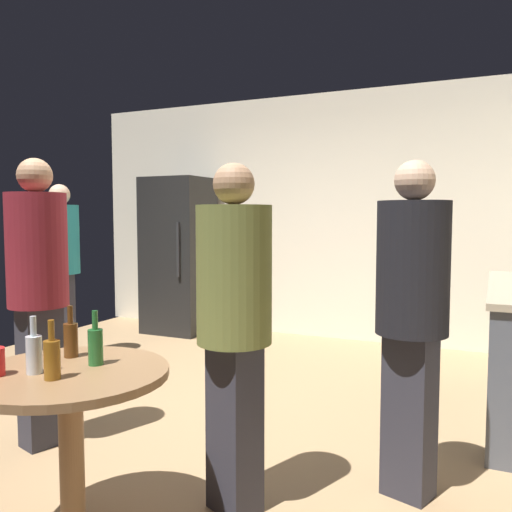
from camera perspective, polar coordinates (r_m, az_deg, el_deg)
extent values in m
cube|color=#9E7C56|center=(3.90, -8.61, -16.89)|extent=(5.20, 5.20, 0.10)
cube|color=silver|center=(6.01, 5.06, 4.25)|extent=(5.32, 0.06, 2.70)
cube|color=black|center=(6.25, -8.32, 0.09)|extent=(0.70, 0.65, 1.80)
cube|color=#262628|center=(5.84, -8.40, 0.68)|extent=(0.03, 0.03, 0.60)
cylinder|color=olive|center=(2.45, -19.27, -20.27)|extent=(0.10, 0.10, 0.70)
cylinder|color=olive|center=(2.32, -19.50, -11.97)|extent=(0.80, 0.80, 0.03)
cylinder|color=#8C5919|center=(2.20, -21.16, -10.43)|extent=(0.06, 0.06, 0.15)
cylinder|color=#8C5919|center=(2.17, -21.25, -7.49)|extent=(0.02, 0.02, 0.08)
cylinder|color=#593314|center=(2.50, -19.37, -8.58)|extent=(0.06, 0.06, 0.15)
cylinder|color=#593314|center=(2.48, -19.43, -5.99)|extent=(0.02, 0.02, 0.08)
cylinder|color=#26662D|center=(2.34, -16.94, -9.40)|extent=(0.06, 0.06, 0.15)
cylinder|color=#26662D|center=(2.32, -17.00, -6.64)|extent=(0.02, 0.02, 0.08)
cylinder|color=silver|center=(2.30, -22.85, -9.80)|extent=(0.06, 0.06, 0.15)
cylinder|color=silver|center=(2.28, -22.93, -7.00)|extent=(0.02, 0.02, 0.08)
cube|color=#2D2D38|center=(5.38, -20.14, -6.11)|extent=(0.27, 0.28, 0.82)
cylinder|color=#1E727A|center=(5.30, -20.35, 1.69)|extent=(0.48, 0.48, 0.65)
sphere|color=#D8AD8C|center=(5.29, -20.47, 6.23)|extent=(0.19, 0.19, 0.19)
cube|color=#2D2D38|center=(2.76, 16.24, -16.16)|extent=(0.26, 0.23, 0.80)
cylinder|color=black|center=(2.60, 16.57, -1.23)|extent=(0.43, 0.43, 0.63)
sphere|color=#D8AD8C|center=(2.60, 16.77, 7.83)|extent=(0.19, 0.19, 0.19)
cube|color=#2D2D38|center=(2.55, -2.33, -17.97)|extent=(0.27, 0.24, 0.79)
cylinder|color=olive|center=(2.37, -2.38, -2.02)|extent=(0.45, 0.45, 0.62)
sphere|color=tan|center=(2.36, -2.41, 7.79)|extent=(0.19, 0.19, 0.19)
cube|color=#2D2D38|center=(3.43, -22.20, -11.92)|extent=(0.22, 0.26, 0.83)
cylinder|color=maroon|center=(3.31, -22.57, 0.61)|extent=(0.42, 0.42, 0.66)
sphere|color=tan|center=(3.31, -22.79, 8.03)|extent=(0.20, 0.20, 0.20)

